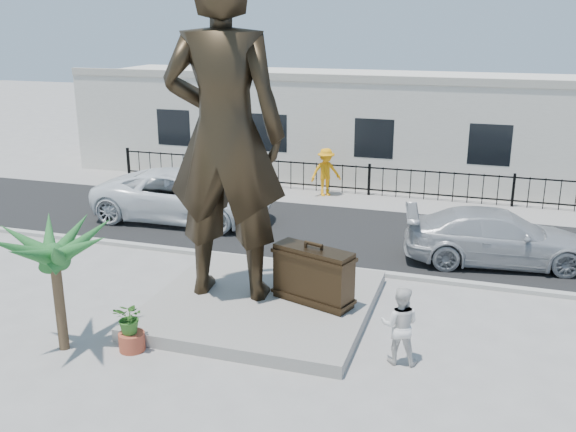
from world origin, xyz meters
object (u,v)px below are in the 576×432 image
at_px(suitcase, 313,275).
at_px(tourist, 400,325).
at_px(statue, 224,135).
at_px(car_white, 184,196).

xyz_separation_m(suitcase, tourist, (2.31, -1.68, -0.15)).
bearing_deg(suitcase, tourist, -17.28).
bearing_deg(statue, tourist, 153.53).
bearing_deg(statue, car_white, -61.51).
height_order(suitcase, car_white, car_white).
height_order(statue, car_white, statue).
relative_size(tourist, car_white, 0.27).
height_order(tourist, car_white, car_white).
bearing_deg(car_white, statue, -146.47).
height_order(statue, tourist, statue).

